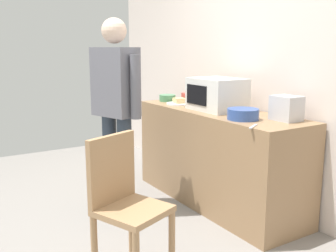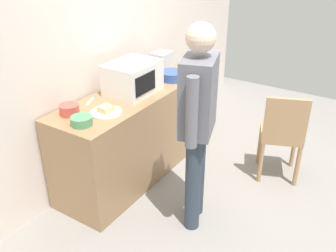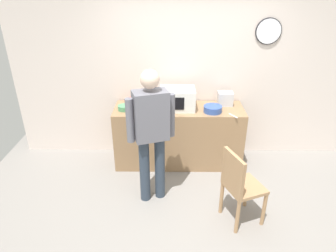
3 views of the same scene
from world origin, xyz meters
TOP-DOWN VIEW (x-y plane):
  - ground_plane at (0.00, 0.00)m, footprint 6.00×6.00m
  - back_wall at (0.00, 1.60)m, footprint 5.40×0.13m
  - kitchen_counter at (-0.18, 1.22)m, footprint 1.90×0.62m
  - microwave at (-0.20, 1.22)m, footprint 0.50×0.39m
  - sandwich_plate at (-0.70, 1.13)m, footprint 0.27×0.27m
  - salad_bowl at (-0.89, 1.37)m, footprint 0.17×0.17m
  - cereal_bowl at (-0.97, 1.15)m, footprint 0.18×0.18m
  - mixing_bowl at (0.30, 1.09)m, footprint 0.26×0.26m
  - toaster at (0.51, 1.36)m, footprint 0.22×0.18m
  - fork_utensil at (0.57, 0.95)m, footprint 0.11×0.16m
  - spoon_utensil at (-0.59, 1.42)m, footprint 0.16×0.09m
  - person_standing at (-0.53, 0.33)m, footprint 0.57×0.35m
  - wooden_chair at (0.49, -0.08)m, footprint 0.52×0.52m

SIDE VIEW (x-z plane):
  - ground_plane at x=0.00m, z-range 0.00..0.00m
  - kitchen_counter at x=-0.18m, z-range 0.00..0.91m
  - wooden_chair at x=0.49m, z-range 0.05..0.99m
  - fork_utensil at x=0.57m, z-range 0.91..0.92m
  - spoon_utensil at x=-0.59m, z-range 0.91..0.92m
  - sandwich_plate at x=-0.70m, z-range 0.90..0.96m
  - cereal_bowl at x=-0.97m, z-range 0.91..0.98m
  - salad_bowl at x=-0.89m, z-range 0.91..1.00m
  - mixing_bowl at x=0.30m, z-range 0.91..1.00m
  - toaster at x=0.51m, z-range 0.91..1.11m
  - person_standing at x=-0.53m, z-range 0.15..1.90m
  - microwave at x=-0.20m, z-range 0.91..1.21m
  - back_wall at x=0.00m, z-range 0.00..2.60m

